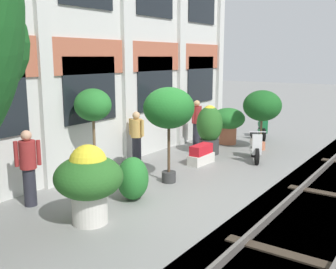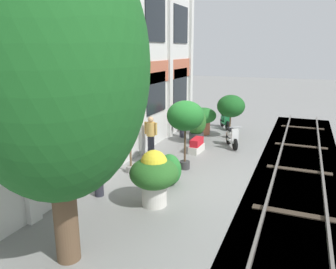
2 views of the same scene
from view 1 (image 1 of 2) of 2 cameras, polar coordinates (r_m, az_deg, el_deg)
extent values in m
plane|color=gray|center=(9.28, 1.06, -8.24)|extent=(80.00, 80.00, 0.00)
cube|color=silver|center=(10.72, -12.64, 16.25)|extent=(14.30, 0.50, 8.16)
cube|color=#AD5B42|center=(10.48, -11.38, 11.05)|extent=(14.30, 0.06, 0.90)
cube|color=silver|center=(9.56, -17.89, 16.64)|extent=(0.36, 0.16, 8.16)
cube|color=silver|center=(11.53, -6.12, 16.08)|extent=(0.36, 0.16, 8.16)
cube|color=silver|center=(13.82, 1.94, 15.32)|extent=(0.36, 0.16, 8.16)
cube|color=silver|center=(16.29, 7.60, 14.61)|extent=(0.36, 0.16, 8.16)
cube|color=black|center=(10.50, -11.17, 6.41)|extent=(1.83, 0.04, 1.70)
cube|color=black|center=(12.66, -1.78, 7.40)|extent=(1.83, 0.04, 1.70)
cube|color=black|center=(15.05, 4.79, 7.98)|extent=(1.83, 0.04, 1.70)
cube|color=#423F3A|center=(8.15, 20.29, -12.89)|extent=(22.30, 2.80, 0.28)
cube|color=#605B56|center=(8.25, 15.48, -10.67)|extent=(22.30, 0.07, 0.15)
cube|color=#382D23|center=(6.77, 17.00, -16.33)|extent=(0.24, 2.10, 0.03)
cube|color=#382D23|center=(9.77, 23.12, -8.09)|extent=(0.24, 2.10, 0.03)
cube|color=beige|center=(11.59, 4.82, -3.55)|extent=(0.94, 0.43, 0.29)
cube|color=red|center=(11.52, 4.85, -2.17)|extent=(0.82, 0.33, 0.28)
cylinder|color=gray|center=(10.15, -10.47, -6.07)|extent=(0.34, 0.34, 0.22)
cylinder|color=brown|center=(9.93, -10.65, -1.15)|extent=(0.07, 0.07, 1.57)
ellipsoid|color=#236B28|center=(9.77, -10.85, 4.26)|extent=(0.91, 0.91, 0.79)
cylinder|color=beige|center=(7.68, -11.26, -10.52)|extent=(0.67, 0.67, 0.55)
ellipsoid|color=#286023|center=(7.47, -11.45, -6.09)|extent=(1.29, 1.29, 0.81)
sphere|color=yellow|center=(7.40, -11.53, -4.14)|extent=(0.71, 0.71, 0.71)
cylinder|color=#B76647|center=(14.33, 8.65, -0.15)|extent=(0.62, 0.62, 0.60)
ellipsoid|color=#236B28|center=(14.22, 8.72, 2.30)|extent=(1.20, 1.20, 0.76)
cylinder|color=#333333|center=(9.90, 0.12, -6.16)|extent=(0.35, 0.35, 0.27)
cylinder|color=#4C3826|center=(9.68, 0.12, -1.43)|extent=(0.07, 0.07, 1.41)
ellipsoid|color=#19561E|center=(9.53, 0.12, 3.88)|extent=(1.25, 1.25, 1.01)
cylinder|color=#333333|center=(12.79, 5.97, -1.73)|extent=(0.64, 0.64, 0.48)
ellipsoid|color=#286023|center=(12.65, 6.04, 1.51)|extent=(0.84, 0.84, 1.16)
sphere|color=yellow|center=(12.59, 6.08, 3.21)|extent=(0.46, 0.46, 0.46)
cylinder|color=#B76647|center=(13.67, 13.26, -1.60)|extent=(0.32, 0.32, 0.26)
cylinder|color=brown|center=(13.55, 13.38, 1.07)|extent=(0.07, 0.07, 1.04)
ellipsoid|color=#19561E|center=(13.44, 13.52, 4.10)|extent=(1.27, 1.27, 1.02)
cylinder|color=black|center=(15.05, 13.72, -0.02)|extent=(0.46, 0.32, 0.48)
cylinder|color=black|center=(15.93, 13.24, 0.61)|extent=(0.46, 0.32, 0.48)
cube|color=#196B38|center=(15.49, 13.48, 0.45)|extent=(0.71, 0.55, 0.08)
ellipsoid|color=#196B38|center=(15.71, 13.38, 1.49)|extent=(0.62, 0.50, 0.36)
cube|color=black|center=(15.67, 13.42, 2.21)|extent=(0.49, 0.41, 0.10)
cube|color=#196B38|center=(15.07, 13.74, 1.31)|extent=(0.24, 0.30, 0.60)
cylinder|color=#B7B7BF|center=(14.99, 13.82, 2.72)|extent=(0.28, 0.45, 0.03)
cylinder|color=black|center=(11.74, 12.76, -3.12)|extent=(0.46, 0.31, 0.48)
cylinder|color=black|center=(12.61, 12.25, -2.11)|extent=(0.46, 0.31, 0.48)
cube|color=silver|center=(12.17, 12.50, -2.41)|extent=(0.71, 0.54, 0.08)
ellipsoid|color=silver|center=(12.37, 12.40, -1.04)|extent=(0.62, 0.50, 0.36)
cube|color=black|center=(12.33, 12.44, -0.14)|extent=(0.49, 0.41, 0.10)
cube|color=silver|center=(11.74, 12.79, -1.42)|extent=(0.24, 0.30, 0.60)
cylinder|color=#B7B7BF|center=(11.64, 12.88, 0.38)|extent=(0.27, 0.45, 0.03)
cylinder|color=#282833|center=(13.85, 4.15, 0.00)|extent=(0.26, 0.26, 0.81)
cylinder|color=maroon|center=(13.73, 4.19, 2.85)|extent=(0.34, 0.34, 0.58)
sphere|color=tan|center=(13.68, 4.22, 4.52)|extent=(0.22, 0.22, 0.22)
cylinder|color=maroon|center=(13.55, 3.67, 2.87)|extent=(0.09, 0.09, 0.53)
cylinder|color=maroon|center=(13.91, 4.70, 3.07)|extent=(0.09, 0.09, 0.53)
cylinder|color=#282833|center=(8.81, -19.41, -7.20)|extent=(0.26, 0.26, 0.81)
cylinder|color=maroon|center=(8.62, -19.71, -2.77)|extent=(0.34, 0.34, 0.59)
sphere|color=tan|center=(8.54, -19.89, -0.14)|extent=(0.22, 0.22, 0.22)
cylinder|color=maroon|center=(8.63, -21.19, -2.66)|extent=(0.09, 0.09, 0.53)
cylinder|color=maroon|center=(8.60, -18.27, -2.50)|extent=(0.09, 0.09, 0.53)
cylinder|color=#282833|center=(11.38, -4.56, -2.42)|extent=(0.26, 0.26, 0.83)
cylinder|color=tan|center=(11.25, -4.61, 0.92)|extent=(0.34, 0.34, 0.52)
sphere|color=tan|center=(11.19, -4.64, 2.78)|extent=(0.22, 0.22, 0.22)
cylinder|color=tan|center=(11.10, -3.74, 0.93)|extent=(0.09, 0.09, 0.47)
cylinder|color=tan|center=(11.38, -5.46, 1.16)|extent=(0.09, 0.09, 0.47)
ellipsoid|color=#236B28|center=(8.71, -5.14, -6.35)|extent=(1.15, 1.12, 0.94)
camera|label=2|loc=(3.08, -110.74, 13.94)|focal=35.00mm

